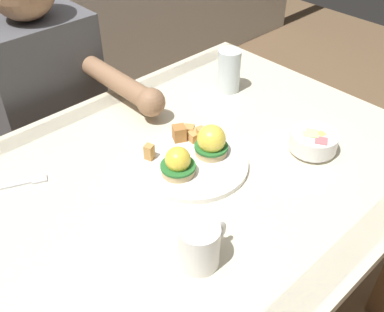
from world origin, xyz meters
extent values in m
cube|color=beige|center=(0.00, 0.00, 0.73)|extent=(1.20, 0.90, 0.03)
cube|color=#4C6BB7|center=(0.00, -0.40, 0.74)|extent=(1.20, 0.06, 0.00)
cube|color=#4C6BB7|center=(0.00, 0.40, 0.74)|extent=(1.20, 0.06, 0.00)
cube|color=brown|center=(0.55, 0.40, 0.36)|extent=(0.06, 0.06, 0.71)
cylinder|color=white|center=(0.02, 0.01, 0.75)|extent=(0.27, 0.27, 0.01)
cylinder|color=tan|center=(-0.04, 0.00, 0.76)|extent=(0.08, 0.08, 0.02)
cylinder|color=#286B2D|center=(-0.04, 0.00, 0.78)|extent=(0.08, 0.08, 0.01)
sphere|color=yellow|center=(-0.04, 0.00, 0.79)|extent=(0.06, 0.06, 0.06)
cylinder|color=tan|center=(0.07, 0.00, 0.76)|extent=(0.08, 0.08, 0.02)
cylinder|color=#286B2D|center=(0.07, 0.00, 0.78)|extent=(0.08, 0.08, 0.01)
sphere|color=yellow|center=(0.07, 0.00, 0.80)|extent=(0.07, 0.07, 0.07)
cube|color=tan|center=(0.09, 0.05, 0.77)|extent=(0.03, 0.03, 0.04)
cube|color=tan|center=(0.10, 0.07, 0.77)|extent=(0.03, 0.03, 0.02)
cube|color=tan|center=(0.08, 0.07, 0.77)|extent=(0.03, 0.03, 0.02)
cube|color=tan|center=(0.08, 0.09, 0.77)|extent=(0.04, 0.04, 0.03)
cube|color=#AD7038|center=(0.05, 0.10, 0.77)|extent=(0.04, 0.04, 0.04)
cube|color=tan|center=(-0.05, 0.09, 0.77)|extent=(0.03, 0.03, 0.04)
cylinder|color=white|center=(0.28, -0.16, 0.74)|extent=(0.10, 0.10, 0.01)
cylinder|color=white|center=(0.28, -0.16, 0.77)|extent=(0.12, 0.12, 0.04)
cube|color=#B7E093|center=(0.26, -0.15, 0.78)|extent=(0.03, 0.03, 0.02)
cube|color=#F4A85B|center=(0.29, -0.16, 0.78)|extent=(0.04, 0.04, 0.03)
cube|color=#F4DB66|center=(0.29, -0.17, 0.78)|extent=(0.03, 0.03, 0.02)
cube|color=#EA6B70|center=(0.26, -0.19, 0.78)|extent=(0.04, 0.04, 0.03)
cube|color=#F4A85B|center=(0.29, -0.18, 0.77)|extent=(0.03, 0.03, 0.03)
cube|color=#B7E093|center=(0.28, -0.15, 0.78)|extent=(0.04, 0.04, 0.02)
cube|color=#B7E093|center=(0.27, -0.16, 0.79)|extent=(0.03, 0.03, 0.02)
cube|color=#B7E093|center=(0.28, -0.15, 0.78)|extent=(0.04, 0.04, 0.03)
cylinder|color=white|center=(-0.17, -0.21, 0.79)|extent=(0.08, 0.08, 0.09)
cylinder|color=black|center=(-0.17, -0.21, 0.83)|extent=(0.07, 0.07, 0.01)
torus|color=white|center=(-0.13, -0.21, 0.79)|extent=(0.06, 0.02, 0.06)
cube|color=silver|center=(-0.36, 0.25, 0.74)|extent=(0.11, 0.06, 0.00)
cube|color=silver|center=(-0.29, 0.22, 0.74)|extent=(0.04, 0.04, 0.00)
cylinder|color=silver|center=(0.35, 0.20, 0.81)|extent=(0.07, 0.07, 0.13)
cylinder|color=silver|center=(0.35, 0.20, 0.78)|extent=(0.06, 0.06, 0.08)
cylinder|color=#33333D|center=(-0.14, 0.53, 0.23)|extent=(0.11, 0.11, 0.45)
cylinder|color=#33333D|center=(0.04, 0.53, 0.23)|extent=(0.11, 0.11, 0.45)
cube|color=#4C4C51|center=(-0.05, 0.63, 0.70)|extent=(0.34, 0.20, 0.50)
cylinder|color=#936B4C|center=(0.07, 0.38, 0.80)|extent=(0.06, 0.30, 0.06)
sphere|color=#936B4C|center=(0.07, 0.23, 0.80)|extent=(0.08, 0.08, 0.08)
camera|label=1|loc=(-0.56, -0.60, 1.44)|focal=41.30mm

